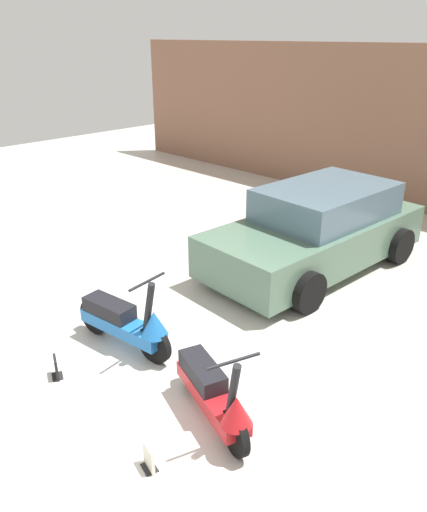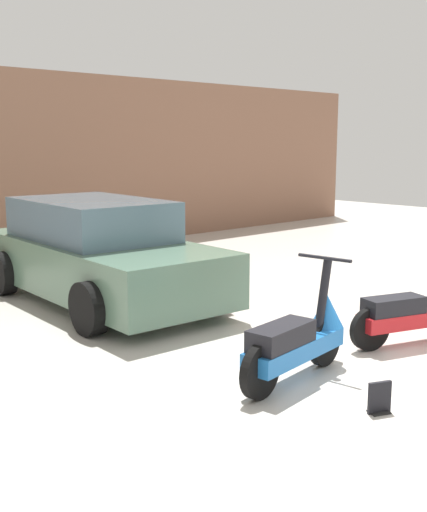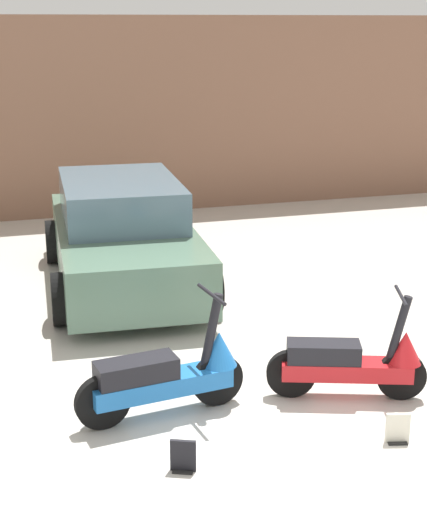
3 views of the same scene
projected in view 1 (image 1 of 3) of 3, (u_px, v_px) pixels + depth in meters
The scene contains 6 objects.
ground_plane at pixel (115, 424), 5.06m from camera, with size 28.00×28.00×0.00m, color beige.
scooter_front_left at pixel (126, 322), 6.13m from camera, with size 1.55×0.57×1.08m.
scooter_front_right at pixel (214, 394), 4.94m from camera, with size 1.40×0.73×1.02m.
car_rear_left at pixel (318, 230), 8.25m from camera, with size 2.14×4.12×1.37m.
placard_near_left_scooter at pixel (56, 369), 5.71m from camera, with size 0.20×0.17×0.26m.
placard_near_right_scooter at pixel (149, 459), 4.50m from camera, with size 0.20×0.16×0.26m.
Camera 1 is at (3.47, -2.09, 3.63)m, focal length 35.00 mm.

